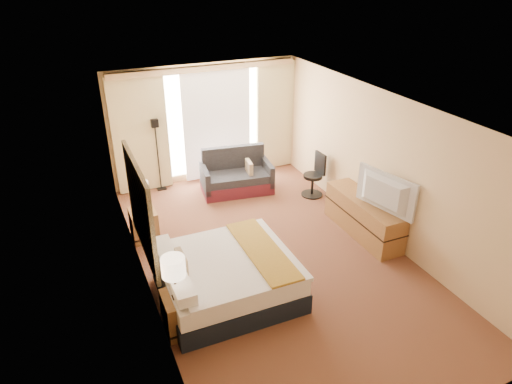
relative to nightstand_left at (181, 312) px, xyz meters
name	(u,v)px	position (x,y,z in m)	size (l,w,h in m)	color
floor	(272,256)	(1.87, 1.05, -0.28)	(4.20, 7.00, 0.02)	#4E1619
ceiling	(275,108)	(1.87, 1.05, 2.33)	(4.20, 7.00, 0.02)	white
wall_back	(205,123)	(1.87, 4.55, 1.02)	(4.20, 0.02, 2.60)	#E0B389
wall_front	(432,338)	(1.87, -2.45, 1.02)	(4.20, 0.02, 2.60)	#E0B389
wall_left	(140,214)	(-0.23, 1.05, 1.02)	(0.02, 7.00, 2.60)	#E0B389
wall_right	(382,166)	(3.97, 1.05, 1.02)	(0.02, 7.00, 2.60)	#E0B389
headboard	(140,209)	(-0.19, 1.25, 1.01)	(0.06, 1.85, 1.50)	black
nightstand_left	(181,312)	(0.00, 0.00, 0.00)	(0.45, 0.52, 0.55)	#9B6A38
nightstand_right	(144,224)	(0.00, 2.50, 0.00)	(0.45, 0.52, 0.55)	#9B6A38
media_dresser	(363,217)	(3.70, 1.05, 0.07)	(0.50, 1.80, 0.70)	#9B6A38
window	(216,121)	(2.12, 4.52, 1.04)	(2.30, 0.02, 2.30)	silver
curtains	(206,120)	(1.87, 4.44, 1.13)	(4.12, 0.19, 2.56)	beige
bed	(227,277)	(0.81, 0.40, 0.06)	(1.91, 1.74, 0.93)	black
loveseat	(236,178)	(2.22, 3.61, 0.03)	(1.58, 0.99, 0.93)	#5B1A25
floor_lamp	(156,141)	(0.72, 4.35, 0.85)	(0.20, 0.20, 1.60)	black
desk_chair	(315,177)	(3.67, 2.76, 0.14)	(0.46, 0.46, 0.94)	black
lamp_left	(173,268)	(-0.05, -0.04, 0.78)	(0.31, 0.31, 0.65)	black
lamp_right	(141,188)	(0.04, 2.54, 0.70)	(0.26, 0.26, 0.54)	black
tissue_box	(182,301)	(0.00, -0.17, 0.33)	(0.11, 0.11, 0.10)	#82A0C9
telephone	(141,206)	(0.01, 2.65, 0.31)	(0.16, 0.12, 0.06)	black
television	(381,194)	(3.65, 0.60, 0.76)	(1.18, 0.15, 0.68)	black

